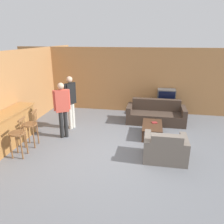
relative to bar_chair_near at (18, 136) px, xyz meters
name	(u,v)px	position (x,y,z in m)	size (l,w,h in m)	color
ground_plane	(110,152)	(2.27, 0.64, -0.58)	(24.00, 24.00, 0.00)	slate
wall_back	(127,80)	(2.27, 4.27, 0.72)	(9.40, 0.08, 2.60)	#B27A47
wall_left	(23,90)	(-0.97, 1.95, 0.72)	(0.08, 8.63, 2.60)	#B27A47
bar_counter	(4,132)	(-0.63, 0.29, -0.08)	(0.55, 2.55, 0.99)	#A87038
bar_chair_near	(18,136)	(0.00, 0.00, 0.00)	(0.43, 0.43, 1.06)	brown
bar_chair_mid	(31,127)	(0.00, 0.60, 0.00)	(0.43, 0.43, 1.06)	brown
couch_far	(156,115)	(3.50, 3.09, -0.29)	(2.07, 0.86, 0.82)	#423328
armchair_near	(165,149)	(3.71, 0.51, -0.29)	(1.07, 0.81, 0.79)	#70665B
coffee_table	(152,126)	(3.38, 1.88, -0.25)	(0.61, 1.08, 0.38)	#472D1E
tv_unit	(165,108)	(3.88, 3.96, -0.28)	(0.99, 0.46, 0.61)	black
tv	(166,95)	(3.88, 3.95, 0.25)	(0.68, 0.47, 0.45)	#4C4C4C
book_on_table	(154,123)	(3.44, 2.04, -0.19)	(0.20, 0.19, 0.02)	maroon
person_by_window	(71,99)	(0.68, 2.03, 0.45)	(0.29, 0.46, 1.79)	silver
person_by_counter	(62,107)	(0.69, 1.30, 0.41)	(0.45, 0.32, 1.72)	black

